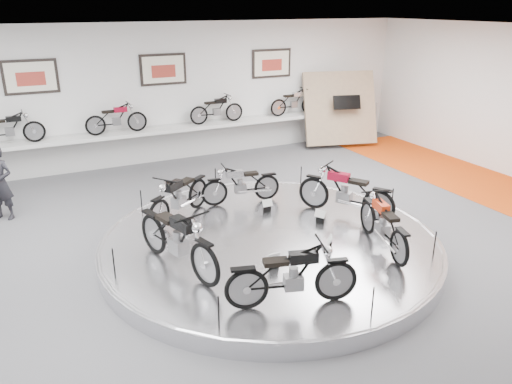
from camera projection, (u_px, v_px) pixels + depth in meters
name	position (u px, v px, depth m)	size (l,w,h in m)	color
floor	(277.00, 258.00, 9.35)	(16.00, 16.00, 0.00)	#4F4F51
ceiling	(281.00, 35.00, 7.93)	(16.00, 16.00, 0.00)	white
wall_back	(164.00, 94.00, 14.52)	(16.00, 16.00, 0.00)	white
dado_band	(168.00, 142.00, 15.02)	(15.68, 0.04, 1.10)	#BCBCBA
display_platform	(270.00, 244.00, 9.55)	(6.40, 6.40, 0.30)	silver
platform_rim	(270.00, 238.00, 9.51)	(6.40, 6.40, 0.10)	#B2B2BA
shelf	(170.00, 130.00, 14.63)	(11.00, 0.55, 0.10)	silver
poster_left	(31.00, 77.00, 12.81)	(1.35, 0.06, 0.88)	white
poster_center	(163.00, 69.00, 14.24)	(1.35, 0.06, 0.88)	white
poster_right	(272.00, 63.00, 15.68)	(1.35, 0.06, 0.88)	white
display_panel	(340.00, 108.00, 16.33)	(2.40, 0.12, 2.40)	tan
shelf_bike_a	(10.00, 131.00, 12.76)	(1.22, 0.42, 0.73)	black
shelf_bike_b	(116.00, 121.00, 13.86)	(1.22, 0.42, 0.73)	maroon
shelf_bike_c	(217.00, 111.00, 15.09)	(1.22, 0.42, 0.73)	black
shelf_bike_d	(294.00, 104.00, 16.20)	(1.22, 0.42, 0.73)	#ADADB2
bike_a	(346.00, 191.00, 10.30)	(1.80, 0.64, 1.06)	maroon
bike_b	(241.00, 184.00, 10.98)	(1.52, 0.53, 0.89)	#ADADB2
bike_c	(179.00, 196.00, 10.12)	(1.70, 0.60, 1.00)	black
bike_d	(177.00, 238.00, 8.19)	(1.89, 0.67, 1.11)	black
bike_e	(292.00, 275.00, 7.20)	(1.68, 0.59, 0.99)	black
bike_f	(383.00, 223.00, 8.91)	(1.65, 0.58, 0.97)	red
visitor	(0.00, 183.00, 10.79)	(0.60, 0.40, 1.65)	black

